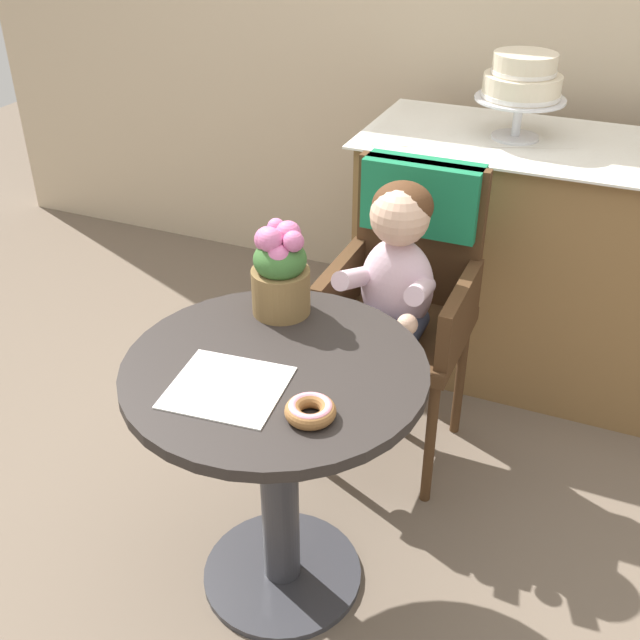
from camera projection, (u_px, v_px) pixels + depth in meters
name	position (u px, v px, depth m)	size (l,w,h in m)	color
ground_plane	(283.00, 575.00, 2.16)	(8.00, 8.00, 0.00)	#6B5B4C
cafe_table	(277.00, 435.00, 1.89)	(0.72, 0.72, 0.72)	#282321
wicker_chair	(409.00, 269.00, 2.35)	(0.42, 0.45, 0.95)	#472D19
seated_child	(393.00, 281.00, 2.21)	(0.27, 0.32, 0.73)	silver
paper_napkin	(227.00, 387.00, 1.70)	(0.25, 0.23, 0.00)	white
donut_front	(310.00, 410.00, 1.61)	(0.11, 0.11, 0.04)	#936033
flower_vase	(280.00, 270.00, 1.92)	(0.15, 0.15, 0.24)	brown
display_counter	(574.00, 269.00, 2.75)	(1.56, 0.62, 0.90)	olive
tiered_cake_stand	(522.00, 82.00, 2.51)	(0.30, 0.30, 0.28)	silver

